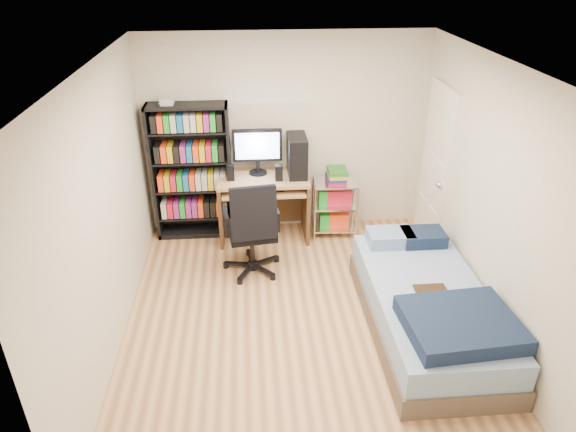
{
  "coord_description": "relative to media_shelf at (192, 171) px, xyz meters",
  "views": [
    {
      "loc": [
        -0.47,
        -4.09,
        3.35
      ],
      "look_at": [
        -0.1,
        0.4,
        0.96
      ],
      "focal_mm": 32.0,
      "sensor_mm": 36.0,
      "label": 1
    }
  ],
  "objects": [
    {
      "name": "room",
      "position": [
        1.17,
        -1.84,
        0.37
      ],
      "size": [
        3.58,
        4.08,
        2.58
      ],
      "color": "tan",
      "rests_on": "ground"
    },
    {
      "name": "media_shelf",
      "position": [
        0.0,
        0.0,
        0.0
      ],
      "size": [
        0.96,
        0.32,
        1.78
      ],
      "color": "black",
      "rests_on": "room"
    },
    {
      "name": "computer_desk",
      "position": [
        0.98,
        -0.1,
        -0.12
      ],
      "size": [
        1.11,
        0.65,
        1.4
      ],
      "color": "tan",
      "rests_on": "room"
    },
    {
      "name": "office_chair",
      "position": [
        0.71,
        -0.96,
        -0.52
      ],
      "size": [
        0.77,
        0.77,
        1.15
      ],
      "rotation": [
        0.0,
        0.0,
        0.14
      ],
      "color": "black",
      "rests_on": "room"
    },
    {
      "name": "wire_cart",
      "position": [
        1.78,
        -0.15,
        -0.3
      ],
      "size": [
        0.58,
        0.43,
        0.89
      ],
      "rotation": [
        0.0,
        0.0,
        -0.07
      ],
      "color": "silver",
      "rests_on": "room"
    },
    {
      "name": "bed",
      "position": [
        2.37,
        -2.12,
        -0.61
      ],
      "size": [
        1.08,
        2.16,
        0.62
      ],
      "color": "brown",
      "rests_on": "room"
    },
    {
      "name": "door",
      "position": [
        2.9,
        -0.49,
        0.12
      ],
      "size": [
        0.12,
        0.8,
        2.0
      ],
      "color": "silver",
      "rests_on": "room"
    }
  ]
}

